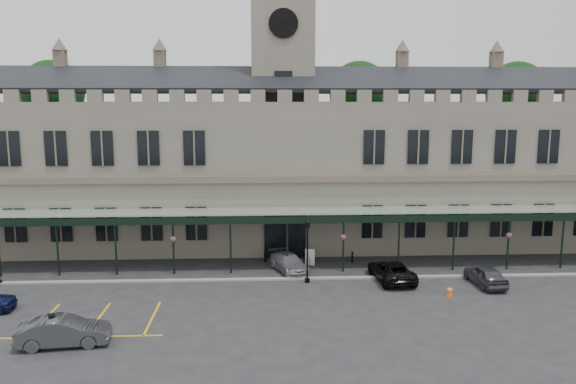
{
  "coord_description": "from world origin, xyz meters",
  "views": [
    {
      "loc": [
        -1.79,
        -31.35,
        12.12
      ],
      "look_at": [
        0.0,
        6.0,
        6.0
      ],
      "focal_mm": 35.0,
      "sensor_mm": 36.0,
      "label": 1
    }
  ],
  "objects_px": {
    "traffic_cone": "(450,291)",
    "car_right_a": "(485,275)",
    "clock_tower": "(282,88)",
    "person_b": "(52,329)",
    "sign_board": "(310,257)",
    "car_van": "(391,271)",
    "car_taxi": "(289,263)",
    "lamp_post_mid": "(307,244)",
    "station_building": "(282,168)",
    "car_left_b": "(64,331)"
  },
  "relations": [
    {
      "from": "traffic_cone",
      "to": "car_right_a",
      "type": "height_order",
      "value": "car_right_a"
    },
    {
      "from": "clock_tower",
      "to": "person_b",
      "type": "bearing_deg",
      "value": -121.19
    },
    {
      "from": "sign_board",
      "to": "car_van",
      "type": "xyz_separation_m",
      "value": [
        5.23,
        -3.81,
        0.08
      ]
    },
    {
      "from": "car_taxi",
      "to": "car_van",
      "type": "xyz_separation_m",
      "value": [
        6.88,
        -2.42,
        0.06
      ]
    },
    {
      "from": "traffic_cone",
      "to": "person_b",
      "type": "bearing_deg",
      "value": -164.74
    },
    {
      "from": "car_taxi",
      "to": "car_right_a",
      "type": "distance_m",
      "value": 13.4
    },
    {
      "from": "person_b",
      "to": "car_right_a",
      "type": "bearing_deg",
      "value": -158.19
    },
    {
      "from": "sign_board",
      "to": "lamp_post_mid",
      "type": "bearing_deg",
      "value": -78.03
    },
    {
      "from": "station_building",
      "to": "traffic_cone",
      "type": "xyz_separation_m",
      "value": [
        9.94,
        -14.16,
        -6.13
      ]
    },
    {
      "from": "clock_tower",
      "to": "person_b",
      "type": "distance_m",
      "value": 26.73
    },
    {
      "from": "car_left_b",
      "to": "car_van",
      "type": "distance_m",
      "value": 20.94
    },
    {
      "from": "station_building",
      "to": "traffic_cone",
      "type": "height_order",
      "value": "station_building"
    },
    {
      "from": "car_left_b",
      "to": "car_right_a",
      "type": "relative_size",
      "value": 1.12
    },
    {
      "from": "car_taxi",
      "to": "person_b",
      "type": "height_order",
      "value": "person_b"
    },
    {
      "from": "traffic_cone",
      "to": "sign_board",
      "type": "distance_m",
      "value": 10.82
    },
    {
      "from": "lamp_post_mid",
      "to": "sign_board",
      "type": "bearing_deg",
      "value": 82.51
    },
    {
      "from": "clock_tower",
      "to": "car_van",
      "type": "height_order",
      "value": "clock_tower"
    },
    {
      "from": "car_left_b",
      "to": "car_right_a",
      "type": "bearing_deg",
      "value": -78.91
    },
    {
      "from": "station_building",
      "to": "car_left_b",
      "type": "bearing_deg",
      "value": -119.97
    },
    {
      "from": "clock_tower",
      "to": "sign_board",
      "type": "relative_size",
      "value": 20.22
    },
    {
      "from": "traffic_cone",
      "to": "car_van",
      "type": "height_order",
      "value": "car_van"
    },
    {
      "from": "sign_board",
      "to": "person_b",
      "type": "height_order",
      "value": "person_b"
    },
    {
      "from": "station_building",
      "to": "car_right_a",
      "type": "relative_size",
      "value": 15.06
    },
    {
      "from": "lamp_post_mid",
      "to": "traffic_cone",
      "type": "relative_size",
      "value": 6.42
    },
    {
      "from": "lamp_post_mid",
      "to": "car_left_b",
      "type": "height_order",
      "value": "lamp_post_mid"
    },
    {
      "from": "traffic_cone",
      "to": "car_van",
      "type": "xyz_separation_m",
      "value": [
        -2.94,
        3.29,
        0.34
      ]
    },
    {
      "from": "car_right_a",
      "to": "person_b",
      "type": "distance_m",
      "value": 26.55
    },
    {
      "from": "station_building",
      "to": "clock_tower",
      "type": "distance_m",
      "value": 6.64
    },
    {
      "from": "car_left_b",
      "to": "car_van",
      "type": "relative_size",
      "value": 0.91
    },
    {
      "from": "clock_tower",
      "to": "traffic_cone",
      "type": "xyz_separation_m",
      "value": [
        9.94,
        -14.25,
        -12.77
      ]
    },
    {
      "from": "car_taxi",
      "to": "car_right_a",
      "type": "height_order",
      "value": "car_right_a"
    },
    {
      "from": "station_building",
      "to": "car_right_a",
      "type": "height_order",
      "value": "station_building"
    },
    {
      "from": "clock_tower",
      "to": "car_right_a",
      "type": "distance_m",
      "value": 21.76
    },
    {
      "from": "clock_tower",
      "to": "station_building",
      "type": "bearing_deg",
      "value": -90.0
    },
    {
      "from": "clock_tower",
      "to": "car_left_b",
      "type": "height_order",
      "value": "clock_tower"
    },
    {
      "from": "sign_board",
      "to": "car_van",
      "type": "distance_m",
      "value": 6.47
    },
    {
      "from": "car_taxi",
      "to": "lamp_post_mid",
      "type": "bearing_deg",
      "value": -86.92
    },
    {
      "from": "station_building",
      "to": "traffic_cone",
      "type": "distance_m",
      "value": 18.35
    },
    {
      "from": "clock_tower",
      "to": "car_van",
      "type": "distance_m",
      "value": 17.99
    },
    {
      "from": "car_taxi",
      "to": "car_right_a",
      "type": "xyz_separation_m",
      "value": [
        12.88,
        -3.71,
        0.05
      ]
    },
    {
      "from": "car_left_b",
      "to": "car_taxi",
      "type": "distance_m",
      "value": 16.74
    },
    {
      "from": "station_building",
      "to": "sign_board",
      "type": "bearing_deg",
      "value": -75.95
    },
    {
      "from": "clock_tower",
      "to": "traffic_cone",
      "type": "bearing_deg",
      "value": -55.1
    },
    {
      "from": "traffic_cone",
      "to": "person_b",
      "type": "height_order",
      "value": "person_b"
    },
    {
      "from": "sign_board",
      "to": "person_b",
      "type": "relative_size",
      "value": 0.72
    },
    {
      "from": "traffic_cone",
      "to": "car_left_b",
      "type": "xyz_separation_m",
      "value": [
        -21.64,
        -6.14,
        0.4
      ]
    },
    {
      "from": "traffic_cone",
      "to": "sign_board",
      "type": "height_order",
      "value": "sign_board"
    },
    {
      "from": "sign_board",
      "to": "car_van",
      "type": "bearing_deg",
      "value": -16.58
    },
    {
      "from": "clock_tower",
      "to": "car_right_a",
      "type": "height_order",
      "value": "clock_tower"
    },
    {
      "from": "lamp_post_mid",
      "to": "car_van",
      "type": "bearing_deg",
      "value": 1.84
    }
  ]
}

